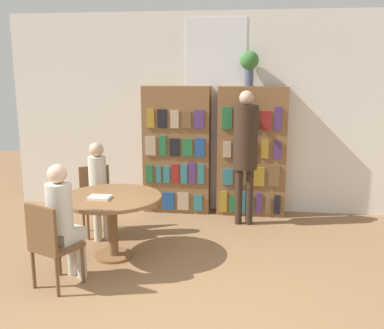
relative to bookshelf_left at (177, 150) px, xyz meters
The scene contains 11 objects.
wall_back 0.81m from the bookshelf_left, 19.00° to the left, with size 6.40×0.07×3.00m.
bookshelf_left is the anchor object (origin of this frame).
bookshelf_right 1.13m from the bookshelf_left, ahead, with size 1.01×0.34×1.92m.
flower_vase 1.67m from the bookshelf_left, ahead, with size 0.27×0.27×0.50m.
reading_table 1.95m from the bookshelf_left, 103.52° to the right, with size 1.15×1.15×0.74m.
chair_near_camera 2.85m from the bookshelf_left, 106.67° to the right, with size 0.53×0.53×0.89m.
chair_left_side 1.48m from the bookshelf_left, 130.33° to the right, with size 0.55×0.55×0.89m.
seated_reader_left 1.51m from the bookshelf_left, 123.52° to the right, with size 0.36×0.39×1.25m.
seated_reader_right 2.65m from the bookshelf_left, 106.22° to the right, with size 0.37×0.40×1.25m.
librarian_standing 1.18m from the bookshelf_left, 25.68° to the right, with size 0.33×0.60×1.88m.
open_book_on_table 2.07m from the bookshelf_left, 105.28° to the right, with size 0.24×0.18×0.03m.
Camera 1 is at (0.57, -3.19, 2.16)m, focal length 42.00 mm.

